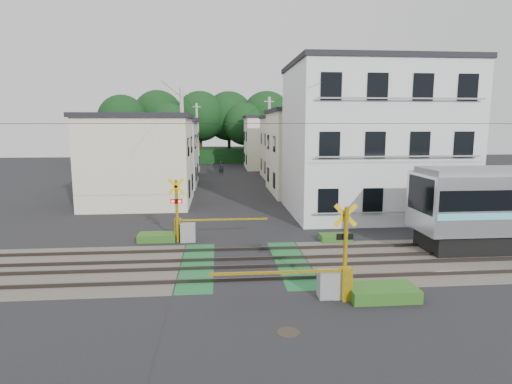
{
  "coord_description": "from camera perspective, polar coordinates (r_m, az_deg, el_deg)",
  "views": [
    {
      "loc": [
        -1.02,
        -16.5,
        5.55
      ],
      "look_at": [
        0.89,
        5.0,
        2.15
      ],
      "focal_mm": 30.0,
      "sensor_mm": 36.0,
      "label": 1
    }
  ],
  "objects": [
    {
      "name": "manhole_cover",
      "position": [
        12.15,
        4.33,
        -18.19
      ],
      "size": [
        0.63,
        0.63,
        0.02
      ],
      "primitive_type": "cylinder",
      "color": "#2D261E",
      "rests_on": "ground"
    },
    {
      "name": "weed_patches",
      "position": [
        17.49,
        4.36,
        -8.94
      ],
      "size": [
        10.25,
        8.8,
        0.4
      ],
      "color": "#2D5E1E",
      "rests_on": "ground"
    },
    {
      "name": "crossing_signal_far",
      "position": [
        20.79,
        -9.29,
        -4.63
      ],
      "size": [
        4.74,
        0.65,
        3.09
      ],
      "color": "yellow",
      "rests_on": "ground"
    },
    {
      "name": "track_bed",
      "position": [
        17.43,
        -1.49,
        -9.49
      ],
      "size": [
        120.0,
        120.0,
        0.14
      ],
      "color": "#47423A",
      "rests_on": "ground"
    },
    {
      "name": "houses_row",
      "position": [
        42.5,
        -3.38,
        5.83
      ],
      "size": [
        22.07,
        31.35,
        6.8
      ],
      "color": "beige",
      "rests_on": "ground"
    },
    {
      "name": "pedestrian",
      "position": [
        48.03,
        -4.67,
        3.21
      ],
      "size": [
        0.56,
        0.37,
        1.53
      ],
      "primitive_type": "imported",
      "rotation": [
        0.0,
        0.0,
        3.15
      ],
      "color": "#2B2F36",
      "rests_on": "ground"
    },
    {
      "name": "tree_hill",
      "position": [
        64.71,
        -4.95,
        8.64
      ],
      "size": [
        40.0,
        12.89,
        10.79
      ],
      "color": "black",
      "rests_on": "ground"
    },
    {
      "name": "crossing_signal_near",
      "position": [
        14.2,
        10.15,
        -11.12
      ],
      "size": [
        4.74,
        0.65,
        3.09
      ],
      "color": "yellow",
      "rests_on": "ground"
    },
    {
      "name": "utility_poles",
      "position": [
        39.54,
        -5.16,
        6.79
      ],
      "size": [
        7.9,
        42.0,
        8.0
      ],
      "color": "#A5A5A0",
      "rests_on": "ground"
    },
    {
      "name": "ground",
      "position": [
        17.44,
        -1.49,
        -9.6
      ],
      "size": [
        120.0,
        120.0,
        0.0
      ],
      "primitive_type": "plane",
      "color": "black"
    },
    {
      "name": "catenary",
      "position": [
        18.06,
        17.84,
        2.63
      ],
      "size": [
        60.0,
        5.04,
        7.0
      ],
      "color": "#2D2D33",
      "rests_on": "ground"
    },
    {
      "name": "apartment_block",
      "position": [
        27.7,
        15.13,
        6.8
      ],
      "size": [
        10.2,
        8.36,
        9.3
      ],
      "color": "silver",
      "rests_on": "ground"
    }
  ]
}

